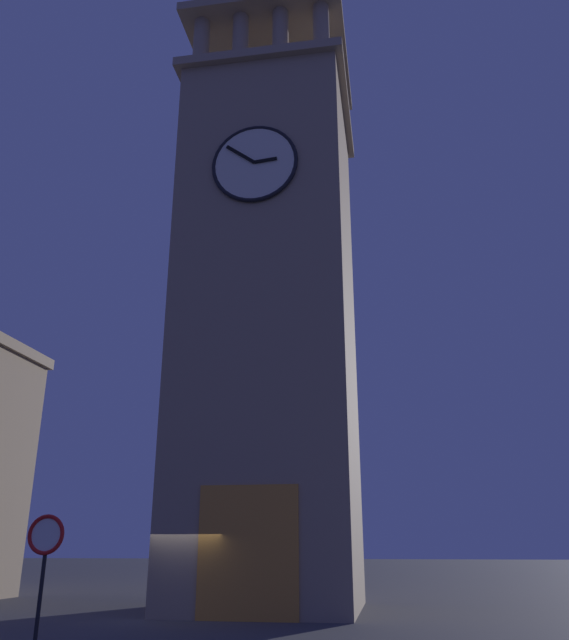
{
  "coord_description": "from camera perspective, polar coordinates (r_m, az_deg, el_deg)",
  "views": [
    {
      "loc": [
        -6.66,
        21.22,
        2.14
      ],
      "look_at": [
        -2.64,
        -3.06,
        10.89
      ],
      "focal_mm": 35.78,
      "sensor_mm": 36.0,
      "label": 1
    }
  ],
  "objects": [
    {
      "name": "ground_plane",
      "position": [
        22.34,
        -8.8,
        -24.86
      ],
      "size": [
        200.0,
        200.0,
        0.0
      ],
      "primitive_type": "plane",
      "color": "#424247"
    },
    {
      "name": "clocktower",
      "position": [
        26.27,
        -1.18,
        0.42
      ],
      "size": [
        7.05,
        7.95,
        26.88
      ],
      "color": "gray",
      "rests_on": "ground_plane"
    },
    {
      "name": "no_horn_sign",
      "position": [
        14.26,
        -20.63,
        -18.38
      ],
      "size": [
        0.78,
        0.14,
        2.75
      ],
      "color": "black",
      "rests_on": "ground_plane"
    }
  ]
}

